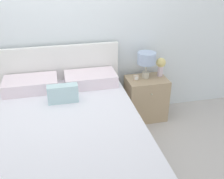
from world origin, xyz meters
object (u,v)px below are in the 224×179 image
(bed, at_px, (68,141))
(alarm_clock, at_px, (136,78))
(table_lamp, at_px, (146,60))
(nightstand, at_px, (146,98))
(flower_vase, at_px, (161,65))

(bed, height_order, alarm_clock, bed)
(alarm_clock, bearing_deg, table_lamp, 17.15)
(bed, xyz_separation_m, nightstand, (1.08, 0.73, -0.03))
(nightstand, height_order, table_lamp, table_lamp)
(bed, bearing_deg, alarm_clock, 38.04)
(nightstand, bearing_deg, bed, -145.95)
(nightstand, xyz_separation_m, flower_vase, (0.20, 0.05, 0.44))
(table_lamp, bearing_deg, alarm_clock, -162.85)
(bed, distance_m, table_lamp, 1.41)
(table_lamp, height_order, alarm_clock, table_lamp)
(nightstand, bearing_deg, table_lamp, 101.79)
(nightstand, xyz_separation_m, table_lamp, (-0.01, 0.04, 0.53))
(table_lamp, xyz_separation_m, flower_vase, (0.20, 0.01, -0.09))
(nightstand, height_order, flower_vase, flower_vase)
(table_lamp, height_order, flower_vase, table_lamp)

